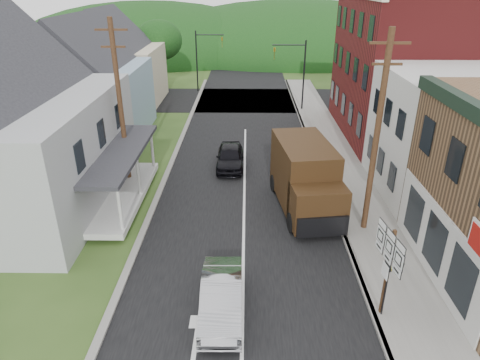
{
  "coord_description": "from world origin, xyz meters",
  "views": [
    {
      "loc": [
        0.1,
        -13.7,
        10.65
      ],
      "look_at": [
        -0.19,
        4.17,
        2.2
      ],
      "focal_mm": 32.0,
      "sensor_mm": 36.0,
      "label": 1
    }
  ],
  "objects_px": {
    "delivery_van": "(306,178)",
    "warning_sign": "(387,279)",
    "route_sign_cluster": "(388,261)",
    "silver_sedan": "(222,297)",
    "dark_sedan": "(230,157)"
  },
  "relations": [
    {
      "from": "delivery_van",
      "to": "warning_sign",
      "type": "height_order",
      "value": "delivery_van"
    },
    {
      "from": "silver_sedan",
      "to": "delivery_van",
      "type": "height_order",
      "value": "delivery_van"
    },
    {
      "from": "route_sign_cluster",
      "to": "warning_sign",
      "type": "distance_m",
      "value": 0.65
    },
    {
      "from": "dark_sedan",
      "to": "delivery_van",
      "type": "relative_size",
      "value": 0.64
    },
    {
      "from": "route_sign_cluster",
      "to": "silver_sedan",
      "type": "bearing_deg",
      "value": 171.93
    },
    {
      "from": "silver_sedan",
      "to": "delivery_van",
      "type": "bearing_deg",
      "value": 62.56
    },
    {
      "from": "delivery_van",
      "to": "warning_sign",
      "type": "xyz_separation_m",
      "value": [
        1.74,
        -7.71,
        -0.05
      ]
    },
    {
      "from": "silver_sedan",
      "to": "delivery_van",
      "type": "distance_m",
      "value": 8.51
    },
    {
      "from": "dark_sedan",
      "to": "warning_sign",
      "type": "distance_m",
      "value": 14.14
    },
    {
      "from": "silver_sedan",
      "to": "dark_sedan",
      "type": "height_order",
      "value": "dark_sedan"
    },
    {
      "from": "dark_sedan",
      "to": "silver_sedan",
      "type": "bearing_deg",
      "value": -89.68
    },
    {
      "from": "dark_sedan",
      "to": "warning_sign",
      "type": "bearing_deg",
      "value": -66.74
    },
    {
      "from": "route_sign_cluster",
      "to": "dark_sedan",
      "type": "bearing_deg",
      "value": 106.26
    },
    {
      "from": "silver_sedan",
      "to": "delivery_van",
      "type": "xyz_separation_m",
      "value": [
        3.76,
        7.57,
        1.04
      ]
    },
    {
      "from": "route_sign_cluster",
      "to": "warning_sign",
      "type": "bearing_deg",
      "value": -83.47
    }
  ]
}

